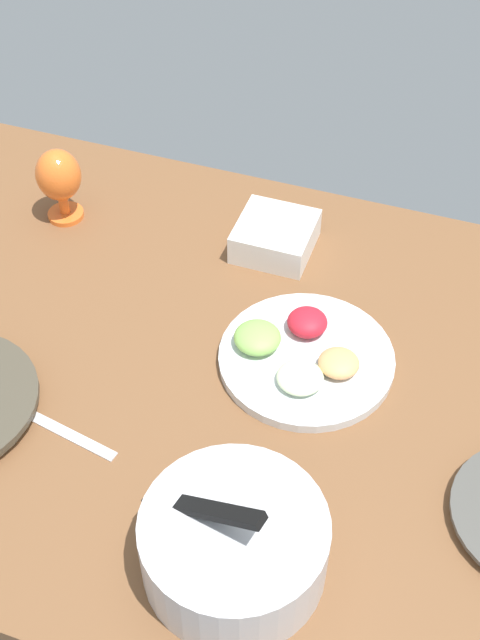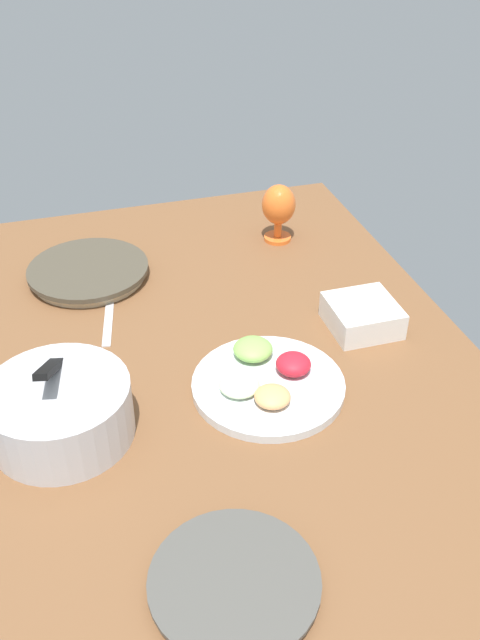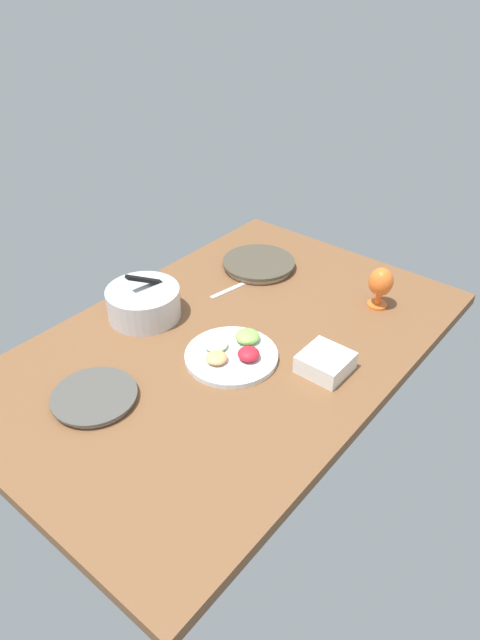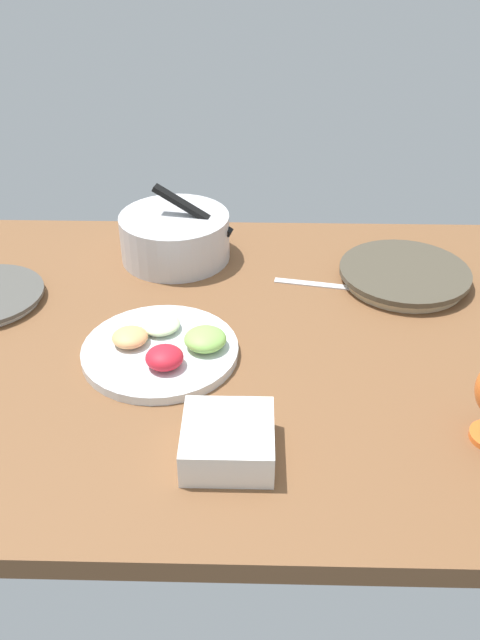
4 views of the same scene
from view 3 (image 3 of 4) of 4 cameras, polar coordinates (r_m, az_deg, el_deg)
The scene contains 8 objects.
ground_plane at distance 184.12cm, azimuth -1.04°, elevation -2.73°, with size 160.00×104.00×4.00cm, color brown.
dinner_plate_left at distance 166.40cm, azimuth -14.69°, elevation -7.64°, with size 24.73×24.73×2.14cm.
dinner_plate_right at distance 222.90cm, azimuth 1.92°, elevation 5.74°, with size 28.76×28.76×3.14cm.
mixing_bowl at distance 194.81cm, azimuth -9.84°, elevation 1.87°, with size 26.37×25.33×17.36cm.
fruit_platter at distance 175.47cm, azimuth -0.78°, elevation -3.43°, with size 29.51×29.51×5.47cm.
hurricane_glass_orange at distance 201.24cm, azimuth 14.21°, elevation 3.65°, with size 8.71×8.71×15.33cm.
square_bowl_white at distance 171.54cm, azimuth 8.74°, elevation -4.24°, with size 14.18×14.18×5.96cm.
fork_by_right_plate at distance 209.28cm, azimuth -1.00°, elevation 3.20°, with size 18.00×1.80×0.60cm, color silver.
Camera 3 is at (-110.15, -94.74, 111.10)cm, focal length 31.24 mm.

